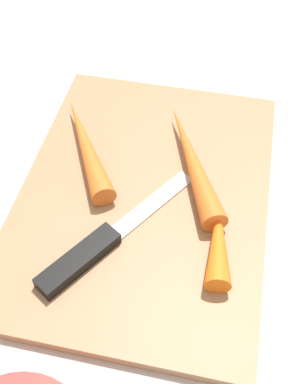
# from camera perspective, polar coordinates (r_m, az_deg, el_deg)

# --- Properties ---
(ground_plane) EXTENTS (1.40, 1.40, 0.00)m
(ground_plane) POSITION_cam_1_polar(r_m,az_deg,el_deg) (0.53, 0.00, -0.83)
(ground_plane) COLOR #ADA8A0
(cutting_board) EXTENTS (0.36, 0.26, 0.01)m
(cutting_board) POSITION_cam_1_polar(r_m,az_deg,el_deg) (0.52, 0.00, -0.42)
(cutting_board) COLOR #99704C
(cutting_board) RESTS_ON ground_plane
(knife) EXTENTS (0.18, 0.12, 0.01)m
(knife) POSITION_cam_1_polar(r_m,az_deg,el_deg) (0.47, -6.36, -6.93)
(knife) COLOR #B7B7BC
(knife) RESTS_ON cutting_board
(carrot_longest) EXTENTS (0.17, 0.09, 0.03)m
(carrot_longest) POSITION_cam_1_polar(r_m,az_deg,el_deg) (0.53, 5.63, 3.66)
(carrot_longest) COLOR orange
(carrot_longest) RESTS_ON cutting_board
(carrot_medium) EXTENTS (0.15, 0.10, 0.03)m
(carrot_medium) POSITION_cam_1_polar(r_m,az_deg,el_deg) (0.55, -6.78, 5.39)
(carrot_medium) COLOR orange
(carrot_medium) RESTS_ON cutting_board
(carrot_shortest) EXTENTS (0.10, 0.04, 0.02)m
(carrot_shortest) POSITION_cam_1_polar(r_m,az_deg,el_deg) (0.47, 8.62, -5.45)
(carrot_shortest) COLOR orange
(carrot_shortest) RESTS_ON cutting_board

